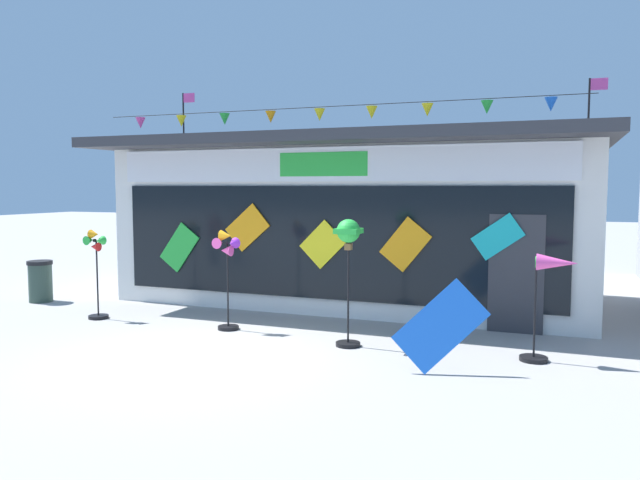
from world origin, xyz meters
TOP-DOWN VIEW (x-y plane):
  - ground_plane at (0.00, 0.00)m, footprint 80.00×80.00m
  - kite_shop_building at (0.71, 5.44)m, footprint 10.01×5.52m
  - wind_spinner_far_left at (-3.16, 1.53)m, footprint 0.40×0.37m
  - wind_spinner_left at (-0.45, 1.64)m, footprint 0.44×0.36m
  - wind_spinner_center_left at (1.84, 1.36)m, footprint 0.38×0.38m
  - wind_spinner_center_right at (4.74, 1.55)m, footprint 0.74×0.39m
  - trash_bin at (-5.49, 2.47)m, footprint 0.52×0.52m
  - display_kite_on_ground at (3.42, 0.51)m, footprint 1.25×0.41m

SIDE VIEW (x-z plane):
  - ground_plane at x=0.00m, z-range 0.00..0.00m
  - trash_bin at x=-5.49m, z-range 0.01..0.89m
  - display_kite_on_ground at x=3.42m, z-range 0.00..1.25m
  - wind_spinner_far_left at x=-3.16m, z-range 0.22..1.88m
  - wind_spinner_center_right at x=4.74m, z-range 0.31..1.84m
  - wind_spinner_left at x=-0.45m, z-range 0.30..2.02m
  - wind_spinner_center_left at x=1.84m, z-range 0.56..2.53m
  - kite_shop_building at x=0.71m, z-range -0.62..4.11m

